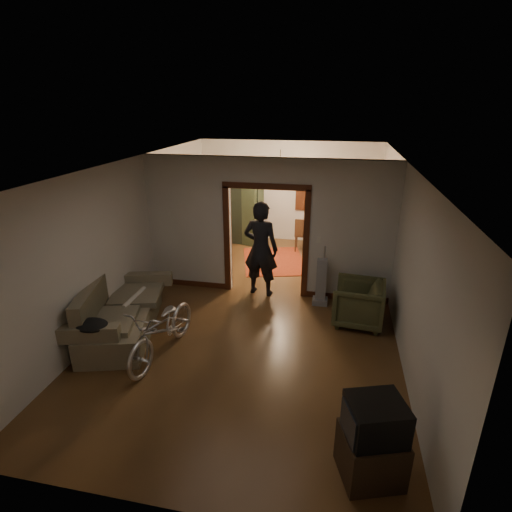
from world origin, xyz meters
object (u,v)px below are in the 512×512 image
(bicycle, at_px, (163,329))
(locker, at_px, (244,208))
(desk, at_px, (330,237))
(person, at_px, (261,249))
(sofa, at_px, (121,307))
(armchair, at_px, (358,303))

(bicycle, bearing_deg, locker, 97.80)
(bicycle, bearing_deg, desk, 73.54)
(person, xyz_separation_m, locker, (-1.10, 3.15, 0.01))
(sofa, bearing_deg, locker, 64.19)
(sofa, xyz_separation_m, person, (2.06, 1.98, 0.49))
(person, bearing_deg, sofa, 52.26)
(armchair, distance_m, person, 2.20)
(armchair, xyz_separation_m, desk, (-0.62, 3.76, -0.03))
(bicycle, distance_m, locker, 5.64)
(sofa, bearing_deg, desk, 40.19)
(locker, height_order, desk, locker)
(person, height_order, desk, person)
(locker, distance_m, desk, 2.51)
(person, height_order, locker, locker)
(sofa, xyz_separation_m, armchair, (4.00, 1.15, -0.10))
(armchair, bearing_deg, sofa, -68.28)
(person, relative_size, locker, 0.99)
(sofa, height_order, bicycle, sofa)
(bicycle, xyz_separation_m, locker, (-0.02, 5.61, 0.52))
(bicycle, distance_m, person, 2.74)
(sofa, relative_size, desk, 2.16)
(sofa, height_order, armchair, sofa)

